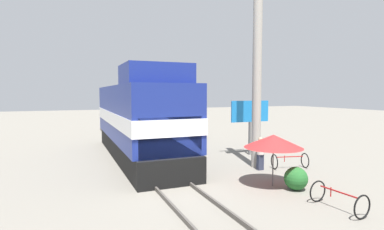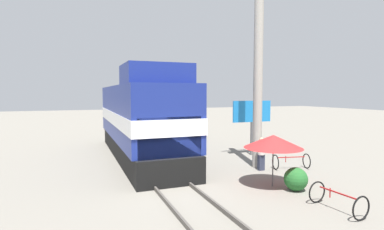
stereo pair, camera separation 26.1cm
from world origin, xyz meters
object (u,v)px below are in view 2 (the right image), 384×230
utility_pole (259,48)px  vendor_umbrella (273,141)px  person_bystander (261,153)px  billboard_sign (252,114)px  bicycle_spare (337,199)px  locomotive (141,120)px  bicycle (291,161)px

utility_pole → vendor_umbrella: bearing=-112.1°
utility_pole → person_bystander: 5.09m
vendor_umbrella → billboard_sign: (2.60, 5.60, 0.66)m
utility_pole → bicycle_spare: bearing=-98.3°
vendor_umbrella → person_bystander: vendor_umbrella is taller
billboard_sign → person_bystander: bearing=-115.5°
bicycle_spare → utility_pole: bearing=-102.2°
locomotive → utility_pole: 7.53m
utility_pole → person_bystander: size_ratio=7.34×
utility_pole → billboard_sign: 4.60m
vendor_umbrella → person_bystander: size_ratio=1.45×
person_bystander → bicycle_spare: bearing=-97.6°
utility_pole → vendor_umbrella: 5.15m
billboard_sign → utility_pole: bearing=-117.8°
vendor_umbrella → locomotive: bearing=117.8°
bicycle → bicycle_spare: 5.29m
locomotive → person_bystander: size_ratio=7.86×
vendor_umbrella → bicycle: size_ratio=1.29×
billboard_sign → bicycle: bearing=-91.1°
locomotive → billboard_sign: locomotive is taller
locomotive → bicycle_spare: bearing=-67.6°
vendor_umbrella → bicycle: bearing=37.6°
utility_pole → person_bystander: utility_pole is taller
utility_pole → person_bystander: (-0.15, -0.60, -5.06)m
bicycle → vendor_umbrella: bearing=-39.7°
locomotive → billboard_sign: 6.59m
person_bystander → bicycle: size_ratio=0.89×
bicycle_spare → locomotive: bearing=-71.5°
bicycle_spare → vendor_umbrella: bearing=-87.2°
vendor_umbrella → billboard_sign: 6.21m
locomotive → bicycle: size_ratio=6.98×
vendor_umbrella → bicycle: (2.53, 1.95, -1.43)m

